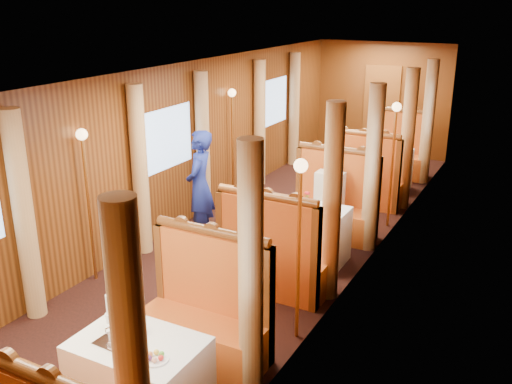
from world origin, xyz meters
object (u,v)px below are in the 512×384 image
Objects in this scene: banquette_mid_aft at (333,208)px; teapot_left at (116,333)px; banquette_near_aft at (206,318)px; rose_vase_mid at (307,197)px; steward at (200,186)px; banquette_far_fwd at (363,181)px; table_near at (140,381)px; fruit_plate at (156,358)px; table_far at (380,169)px; teapot_right at (128,344)px; banquette_far_aft at (395,154)px; tea_tray at (118,342)px; banquette_mid_fwd at (273,260)px; rose_vase_far at (383,140)px; table_mid at (306,235)px; passenger at (329,192)px; teapot_back at (134,326)px.

teapot_left is at bearing -92.05° from banquette_mid_aft.
banquette_near_aft is 3.72× the size of rose_vase_mid.
steward is at bearing -147.97° from banquette_mid_aft.
banquette_far_fwd is 3.04m from steward.
fruit_plate reaches higher than table_near.
table_far is 7.11× the size of teapot_right.
banquette_far_aft reaches higher than tea_tray.
table_near is at bearing 1.09° from teapot_left.
tea_tray is at bearing 174.59° from fruit_plate.
teapot_left is at bearing -98.65° from banquette_near_aft.
banquette_mid_fwd is 3.72× the size of rose_vase_far.
banquette_near_aft is at bearing -90.00° from table_mid.
steward is at bearing -110.16° from banquette_far_aft.
banquette_mid_fwd is 1.76× the size of passenger.
passenger is at bearing 67.96° from teapot_left.
table_far is 7.10m from tea_tray.
banquette_far_fwd is at bearing 90.00° from banquette_mid_aft.
rose_vase_mid is at bearing 111.11° from teapot_right.
teapot_back is at bearing 136.36° from table_near.
banquette_near_aft is 1.28× the size of table_far.
banquette_far_aft is 3.72× the size of rose_vase_mid.
banquette_far_fwd is at bearing -90.00° from banquette_far_aft.
banquette_far_fwd reaches higher than table_near.
teapot_back is at bearing -90.73° from banquette_far_aft.
tea_tray is at bearing -90.91° from banquette_far_aft.
rose_vase_far is (0.11, 6.91, 0.11)m from teapot_back.
tea_tray is (-0.13, -8.10, 0.33)m from banquette_far_aft.
table_far is at bearing 92.28° from fruit_plate.
banquette_mid_fwd is 3.50m from banquette_far_fwd.
banquette_far_aft is 8.08× the size of teapot_left.
rose_vase_mid is (0.01, 2.45, 0.50)m from banquette_near_aft.
banquette_mid_aft is 1.17m from rose_vase_mid.
passenger is (-0.00, 0.81, 0.37)m from table_mid.
teapot_left is (-0.16, -7.06, 0.44)m from table_far.
banquette_near_aft is 1.76× the size of passenger.
banquette_near_aft is at bearing -90.00° from banquette_mid_aft.
table_far is at bearing 90.00° from table_mid.
teapot_right is (0.01, -6.11, 0.39)m from banquette_far_fwd.
table_near is 0.50m from fruit_plate.
banquette_far_aft is 7.93m from teapot_back.
teapot_back is at bearing 81.65° from tea_tray.
steward reaches higher than teapot_right.
banquette_near_aft and banquette_mid_aft have the same top height.
rose_vase_far is at bearing 68.70° from teapot_left.
banquette_far_fwd is 6.49× the size of fruit_plate.
banquette_mid_aft reaches higher than table_near.
passenger is (-0.00, -3.71, 0.32)m from banquette_far_aft.
table_mid is 2.92× the size of rose_vase_far.
table_near is at bearing -90.00° from table_mid.
banquette_far_fwd reaches higher than table_mid.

